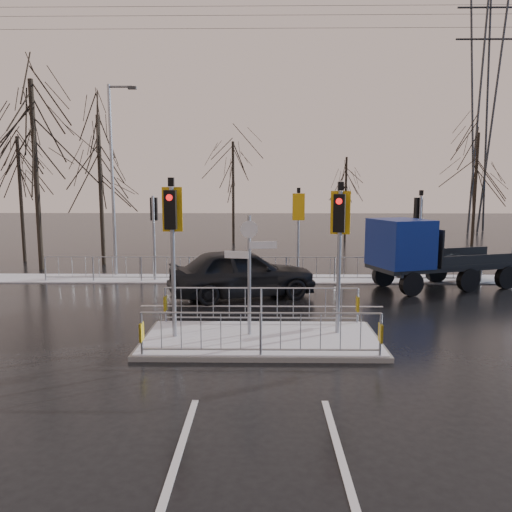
{
  "coord_description": "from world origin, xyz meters",
  "views": [
    {
      "loc": [
        0.05,
        -12.27,
        3.95
      ],
      "look_at": [
        -0.17,
        2.96,
        1.8
      ],
      "focal_mm": 35.0,
      "sensor_mm": 36.0,
      "label": 1
    }
  ],
  "objects_px": {
    "car_far_lane": "(242,273)",
    "street_lamp_left": "(114,173)",
    "traffic_island": "(260,327)",
    "flatbed_truck": "(419,252)"
  },
  "relations": [
    {
      "from": "traffic_island",
      "to": "flatbed_truck",
      "type": "relative_size",
      "value": 0.96
    },
    {
      "from": "traffic_island",
      "to": "car_far_lane",
      "type": "distance_m",
      "value": 5.21
    },
    {
      "from": "car_far_lane",
      "to": "street_lamp_left",
      "type": "relative_size",
      "value": 0.63
    },
    {
      "from": "car_far_lane",
      "to": "flatbed_truck",
      "type": "height_order",
      "value": "flatbed_truck"
    },
    {
      "from": "flatbed_truck",
      "to": "street_lamp_left",
      "type": "relative_size",
      "value": 0.76
    },
    {
      "from": "traffic_island",
      "to": "car_far_lane",
      "type": "relative_size",
      "value": 1.15
    },
    {
      "from": "traffic_island",
      "to": "street_lamp_left",
      "type": "distance_m",
      "value": 12.17
    },
    {
      "from": "car_far_lane",
      "to": "street_lamp_left",
      "type": "bearing_deg",
      "value": 35.51
    },
    {
      "from": "car_far_lane",
      "to": "street_lamp_left",
      "type": "distance_m",
      "value": 8.05
    },
    {
      "from": "street_lamp_left",
      "to": "traffic_island",
      "type": "bearing_deg",
      "value": -55.93
    }
  ]
}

